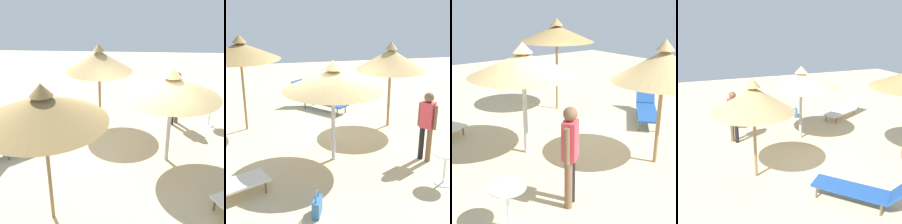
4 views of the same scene
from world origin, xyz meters
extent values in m
cube|color=beige|center=(0.00, 0.00, -0.05)|extent=(24.00, 24.00, 0.10)
cylinder|color=#B2B2B7|center=(0.11, 0.78, 1.05)|extent=(0.10, 0.10, 2.09)
cone|color=tan|center=(0.11, 0.78, 2.02)|extent=(2.35, 2.35, 0.48)
cone|color=tan|center=(0.11, 0.78, 2.36)|extent=(0.42, 0.42, 0.22)
cylinder|color=olive|center=(2.31, -1.69, 1.19)|extent=(0.07, 0.07, 2.38)
cone|color=#997A47|center=(2.31, -1.69, 2.36)|extent=(2.27, 2.27, 0.48)
cone|color=#997A47|center=(2.31, -1.69, 2.70)|extent=(0.41, 0.41, 0.22)
cylinder|color=olive|center=(-1.97, -1.15, 1.02)|extent=(0.08, 0.08, 2.04)
cone|color=tan|center=(-1.97, -1.15, 2.07)|extent=(2.04, 2.04, 0.62)
cone|color=tan|center=(-1.97, -1.15, 2.48)|extent=(0.37, 0.37, 0.22)
cylinder|color=brown|center=(1.96, 1.55, 0.13)|extent=(0.04, 0.04, 0.26)
cube|color=#1E478C|center=(-0.28, -2.95, 0.30)|extent=(1.55, 1.63, 0.05)
cylinder|color=brown|center=(-0.93, -2.58, 0.14)|extent=(0.04, 0.04, 0.28)
cylinder|color=brown|center=(-0.59, -2.27, 0.14)|extent=(0.04, 0.04, 0.28)
cylinder|color=brown|center=(0.03, -3.63, 0.14)|extent=(0.04, 0.04, 0.28)
cylinder|color=brown|center=(0.37, -3.32, 0.14)|extent=(0.04, 0.04, 0.28)
cylinder|color=brown|center=(-2.13, 1.32, 0.43)|extent=(0.13, 0.13, 0.85)
cylinder|color=black|center=(-2.01, 1.16, 0.43)|extent=(0.13, 0.13, 0.85)
cube|color=#D83F4C|center=(-2.07, 1.24, 1.17)|extent=(0.35, 0.37, 0.64)
sphere|color=brown|center=(-2.07, 1.24, 1.61)|extent=(0.23, 0.23, 0.23)
cylinder|color=brown|center=(-2.19, 1.40, 1.15)|extent=(0.09, 0.09, 0.59)
cylinder|color=brown|center=(-1.95, 1.08, 1.15)|extent=(0.09, 0.09, 0.59)
cylinder|color=silver|center=(-2.01, 2.35, 0.71)|extent=(0.56, 0.56, 0.02)
cylinder|color=silver|center=(-2.01, 2.35, 0.35)|extent=(0.05, 0.05, 0.70)
cylinder|color=silver|center=(-2.01, 2.35, 0.01)|extent=(0.39, 0.39, 0.02)
camera|label=1|loc=(6.91, -0.26, 4.42)|focal=48.64mm
camera|label=2|loc=(1.48, 8.18, 3.85)|focal=54.25mm
camera|label=3|loc=(-5.72, 4.15, 3.21)|focal=51.74mm
camera|label=4|loc=(-3.51, -7.58, 3.87)|focal=45.66mm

